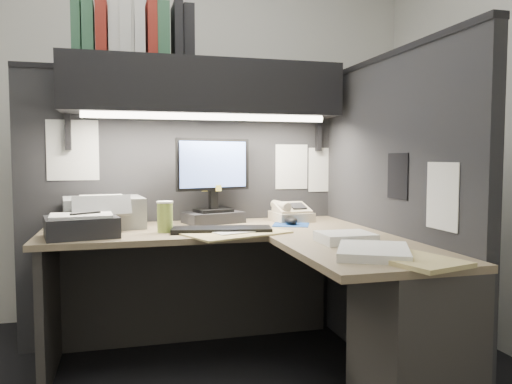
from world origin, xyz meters
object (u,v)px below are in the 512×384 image
Objects in this scene: keyboard at (222,230)px; telephone at (291,214)px; printer at (104,212)px; desk at (298,305)px; coffee_cup at (165,218)px; overhead_shelf at (204,88)px; notebook_stack at (81,227)px; monitor at (213,189)px.

telephone is (0.49, 0.33, 0.03)m from keyboard.
printer is (-0.59, 0.34, 0.07)m from keyboard.
coffee_cup reaches higher than desk.
notebook_stack is (-0.65, -0.34, -0.72)m from overhead_shelf.
printer is at bearing 175.62° from telephone.
keyboard is 0.68m from notebook_stack.
monitor is 0.79m from notebook_stack.
keyboard reaches higher than desk.
telephone is at bearing -19.73° from monitor.
desk is 4.16× the size of printer.
monitor is at bearing 44.34° from coffee_cup.
monitor is 2.18× the size of telephone.
telephone is 0.81m from coffee_cup.
overhead_shelf reaches higher than printer.
overhead_shelf is 4.76× the size of notebook_stack.
coffee_cup is at bearing 175.89° from keyboard.
overhead_shelf is at bearing 164.23° from monitor.
keyboard is at bearing -37.03° from printer.
notebook_stack is at bearing -170.04° from monitor.
monitor is at bearing 108.47° from desk.
telephone is at bearing 14.96° from notebook_stack.
overhead_shelf is at bearing -4.42° from printer.
keyboard is at bearing -109.37° from monitor.
overhead_shelf is 1.03m from notebook_stack.
overhead_shelf is 6.92× the size of telephone.
printer is 0.33m from notebook_stack.
telephone is at bearing 18.96° from coffee_cup.
desk is at bearing -44.68° from keyboard.
coffee_cup is at bearing 6.91° from notebook_stack.
monitor reaches higher than coffee_cup.
coffee_cup reaches higher than telephone.
printer is (-1.07, 0.00, 0.04)m from telephone.
telephone is 1.07m from printer.
notebook_stack is (-0.95, 0.41, 0.34)m from desk.
coffee_cup reaches higher than keyboard.
overhead_shelf is 0.89m from telephone.
monitor is 3.29× the size of coffee_cup.
printer is at bearing 166.56° from monitor.
coffee_cup is 0.36× the size of printer.
printer reaches higher than desk.
desk is 1.33m from overhead_shelf.
desk is 3.38× the size of keyboard.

